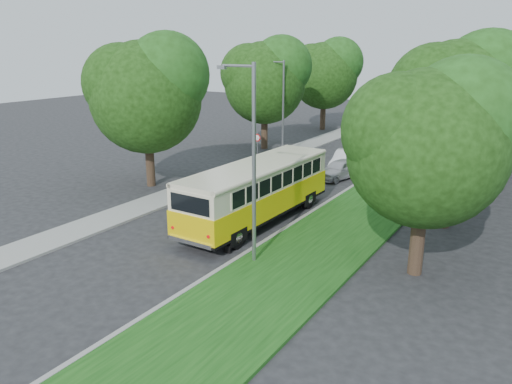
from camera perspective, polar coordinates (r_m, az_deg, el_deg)
The scene contains 13 objects.
ground at distance 24.88m, azimuth -5.58°, elevation -3.84°, with size 120.00×120.00×0.00m, color #242426.
curb at distance 27.15m, azimuth 6.96°, elevation -1.97°, with size 0.20×70.00×0.15m, color gray.
grass_verge at distance 26.31m, azimuth 11.59°, elevation -2.82°, with size 4.50×70.00×0.13m, color #174512.
sidewalk at distance 31.43m, azimuth -7.04°, elevation 0.56°, with size 2.20×70.00×0.12m, color gray.
treeline at distance 38.20m, azimuth 15.13°, elevation 11.89°, with size 24.27×41.91×9.46m.
lamppost_near at distance 19.34m, azimuth -0.47°, elevation 3.83°, with size 1.71×0.16×8.00m.
lamppost_far at distance 39.60m, azimuth 3.00°, elevation 9.93°, with size 1.71×0.16×7.50m.
warning_sign at distance 36.42m, azimuth 0.14°, elevation 5.55°, with size 0.56×0.10×2.50m.
vintage_bus at distance 24.80m, azimuth 0.12°, elevation -0.09°, with size 2.66×10.33×3.07m, color yellow, non-canonical shape.
car_silver at distance 33.76m, azimuth 9.59°, elevation 2.61°, with size 1.54×3.83×1.30m, color #BAB9BE.
car_white at distance 36.00m, azimuth 10.28°, elevation 3.55°, with size 1.53×4.38×1.44m, color white.
car_blue at distance 39.52m, azimuth 14.13°, elevation 4.40°, with size 1.91×4.70×1.36m, color navy.
car_grey at distance 47.27m, azimuth 17.66°, elevation 6.00°, with size 2.16×4.69×1.30m, color #5A5E62.
Camera 1 is at (14.31, -18.45, 8.59)m, focal length 35.00 mm.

